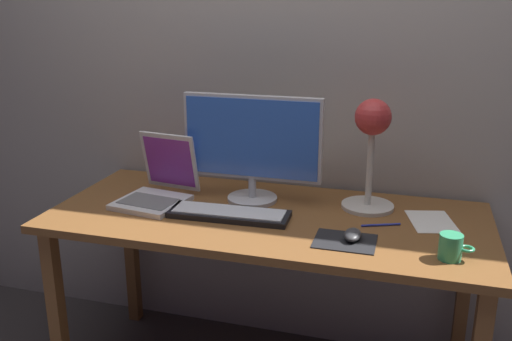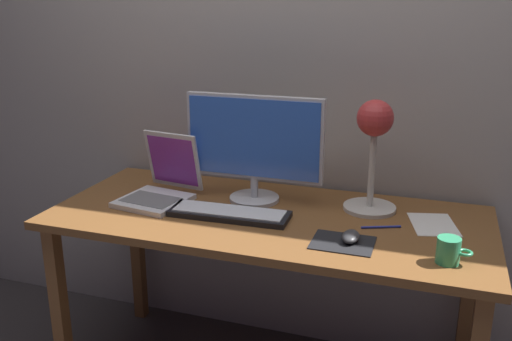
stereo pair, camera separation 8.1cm
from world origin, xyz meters
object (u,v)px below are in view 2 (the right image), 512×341
at_px(pen, 381,227).
at_px(mouse, 351,236).
at_px(coffee_mug, 449,251).
at_px(desk_lamp, 374,138).
at_px(keyboard_main, 229,213).
at_px(monitor, 254,144).
at_px(laptop, 163,181).

bearing_deg(pen, mouse, -118.79).
bearing_deg(mouse, coffee_mug, -10.51).
distance_m(desk_lamp, pen, 0.33).
height_order(keyboard_main, pen, keyboard_main).
bearing_deg(coffee_mug, keyboard_main, 169.65).
bearing_deg(keyboard_main, monitor, 80.49).
bearing_deg(mouse, monitor, 147.47).
relative_size(mouse, pen, 0.69).
bearing_deg(laptop, monitor, 14.31).
relative_size(monitor, pen, 3.86).
bearing_deg(laptop, desk_lamp, 9.48).
relative_size(desk_lamp, pen, 2.98).
xyz_separation_m(keyboard_main, coffee_mug, (0.76, -0.14, 0.03)).
relative_size(desk_lamp, coffee_mug, 3.96).
xyz_separation_m(keyboard_main, desk_lamp, (0.47, 0.23, 0.27)).
relative_size(laptop, pen, 2.30).
height_order(keyboard_main, mouse, mouse).
distance_m(monitor, mouse, 0.55).
distance_m(laptop, pen, 0.86).
bearing_deg(laptop, pen, -2.22).
relative_size(monitor, mouse, 5.62).
bearing_deg(monitor, pen, -13.63).
bearing_deg(pen, coffee_mug, -42.65).
bearing_deg(monitor, laptop, -165.69).
height_order(laptop, coffee_mug, laptop).
height_order(keyboard_main, coffee_mug, coffee_mug).
relative_size(desk_lamp, mouse, 4.35).
bearing_deg(laptop, keyboard_main, -17.18).
relative_size(keyboard_main, laptop, 1.38).
relative_size(mouse, coffee_mug, 0.91).
xyz_separation_m(mouse, coffee_mug, (0.30, -0.06, 0.02)).
xyz_separation_m(keyboard_main, mouse, (0.46, -0.08, 0.01)).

